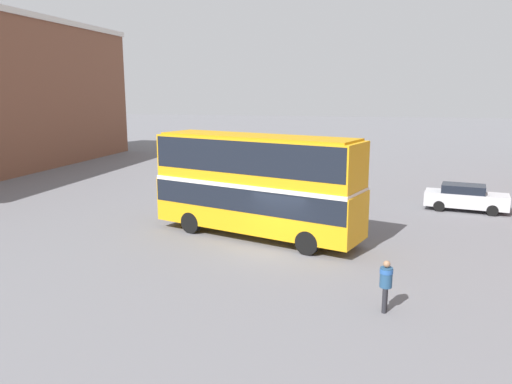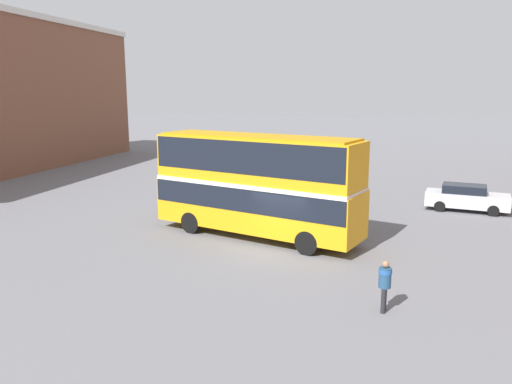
# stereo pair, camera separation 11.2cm
# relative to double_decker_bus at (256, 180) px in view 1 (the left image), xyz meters

# --- Properties ---
(ground_plane) EXTENTS (240.00, 240.00, 0.00)m
(ground_plane) POSITION_rel_double_decker_bus_xyz_m (1.41, -1.75, -2.82)
(ground_plane) COLOR slate
(double_decker_bus) EXTENTS (10.62, 5.70, 4.93)m
(double_decker_bus) POSITION_rel_double_decker_bus_xyz_m (0.00, 0.00, 0.00)
(double_decker_bus) COLOR gold
(double_decker_bus) RESTS_ON ground_plane
(pedestrian_foreground) EXTENTS (0.46, 0.46, 1.70)m
(pedestrian_foreground) POSITION_rel_double_decker_bus_xyz_m (5.95, -7.20, -1.78)
(pedestrian_foreground) COLOR #232328
(pedestrian_foreground) RESTS_ON ground_plane
(parked_car_kerb_near) EXTENTS (4.83, 2.48, 1.56)m
(parked_car_kerb_near) POSITION_rel_double_decker_bus_xyz_m (10.79, 8.08, -2.02)
(parked_car_kerb_near) COLOR silver
(parked_car_kerb_near) RESTS_ON ground_plane
(parked_car_kerb_far) EXTENTS (4.18, 2.27, 1.46)m
(parked_car_kerb_far) POSITION_rel_double_decker_bus_xyz_m (-3.64, 12.90, -2.08)
(parked_car_kerb_far) COLOR navy
(parked_car_kerb_far) RESTS_ON ground_plane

